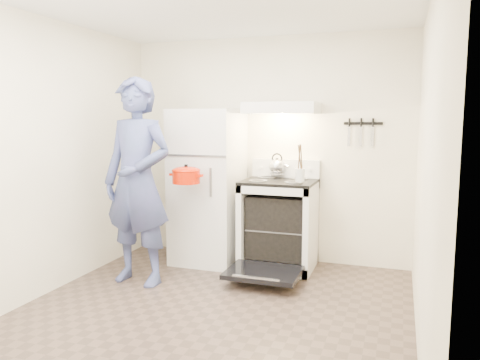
# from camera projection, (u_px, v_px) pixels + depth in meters

# --- Properties ---
(floor) EXTENTS (3.60, 3.60, 0.00)m
(floor) POSITION_uv_depth(u_px,v_px,m) (206.00, 318.00, 3.78)
(floor) COLOR #4F3E35
(floor) RESTS_ON ground
(back_wall) EXTENTS (3.20, 0.02, 2.50)m
(back_wall) POSITION_uv_depth(u_px,v_px,m) (267.00, 150.00, 5.30)
(back_wall) COLOR white
(back_wall) RESTS_ON ground
(refrigerator) EXTENTS (0.70, 0.70, 1.70)m
(refrigerator) POSITION_uv_depth(u_px,v_px,m) (208.00, 186.00, 5.21)
(refrigerator) COLOR silver
(refrigerator) RESTS_ON floor
(stove_body) EXTENTS (0.76, 0.65, 0.92)m
(stove_body) POSITION_uv_depth(u_px,v_px,m) (279.00, 225.00, 5.02)
(stove_body) COLOR silver
(stove_body) RESTS_ON floor
(cooktop) EXTENTS (0.76, 0.65, 0.03)m
(cooktop) POSITION_uv_depth(u_px,v_px,m) (279.00, 182.00, 4.96)
(cooktop) COLOR black
(cooktop) RESTS_ON stove_body
(backsplash) EXTENTS (0.76, 0.07, 0.20)m
(backsplash) POSITION_uv_depth(u_px,v_px,m) (286.00, 168.00, 5.21)
(backsplash) COLOR silver
(backsplash) RESTS_ON cooktop
(oven_door) EXTENTS (0.70, 0.54, 0.04)m
(oven_door) POSITION_uv_depth(u_px,v_px,m) (263.00, 273.00, 4.51)
(oven_door) COLOR black
(oven_door) RESTS_ON floor
(oven_rack) EXTENTS (0.60, 0.52, 0.01)m
(oven_rack) POSITION_uv_depth(u_px,v_px,m) (279.00, 227.00, 5.03)
(oven_rack) COLOR slate
(oven_rack) RESTS_ON stove_body
(range_hood) EXTENTS (0.76, 0.50, 0.12)m
(range_hood) POSITION_uv_depth(u_px,v_px,m) (282.00, 108.00, 4.93)
(range_hood) COLOR silver
(range_hood) RESTS_ON back_wall
(knife_strip) EXTENTS (0.40, 0.02, 0.03)m
(knife_strip) POSITION_uv_depth(u_px,v_px,m) (363.00, 123.00, 4.91)
(knife_strip) COLOR black
(knife_strip) RESTS_ON back_wall
(pizza_stone) EXTENTS (0.32, 0.32, 0.02)m
(pizza_stone) POSITION_uv_depth(u_px,v_px,m) (279.00, 224.00, 5.12)
(pizza_stone) COLOR #966B4B
(pizza_stone) RESTS_ON oven_rack
(tea_kettle) EXTENTS (0.22, 0.18, 0.27)m
(tea_kettle) POSITION_uv_depth(u_px,v_px,m) (277.00, 165.00, 5.18)
(tea_kettle) COLOR #BDBDC2
(tea_kettle) RESTS_ON cooktop
(utensil_jar) EXTENTS (0.11, 0.11, 0.13)m
(utensil_jar) POSITION_uv_depth(u_px,v_px,m) (300.00, 175.00, 4.62)
(utensil_jar) COLOR silver
(utensil_jar) RESTS_ON cooktop
(person) EXTENTS (0.77, 0.54, 1.99)m
(person) POSITION_uv_depth(u_px,v_px,m) (137.00, 182.00, 4.50)
(person) COLOR navy
(person) RESTS_ON floor
(dutch_oven) EXTENTS (0.35, 0.28, 0.23)m
(dutch_oven) POSITION_uv_depth(u_px,v_px,m) (186.00, 177.00, 4.63)
(dutch_oven) COLOR #C01700
(dutch_oven) RESTS_ON person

